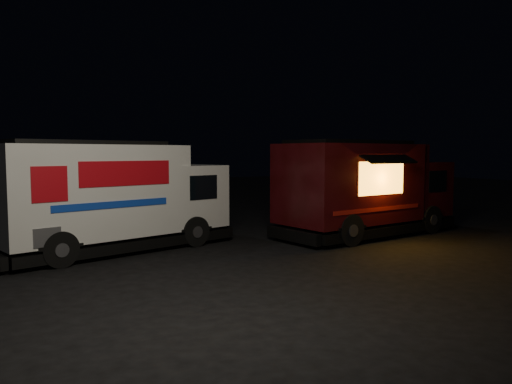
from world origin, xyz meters
name	(u,v)px	position (x,y,z in m)	size (l,w,h in m)	color
ground	(244,267)	(0.00, 0.00, 0.00)	(80.00, 80.00, 0.00)	black
white_truck	(117,196)	(-2.21, 3.49, 1.52)	(6.69, 2.28, 3.03)	silver
red_truck	(368,188)	(5.73, 2.36, 1.56)	(6.68, 2.46, 3.11)	#3B0A0F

